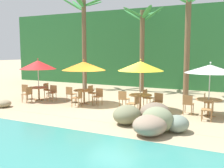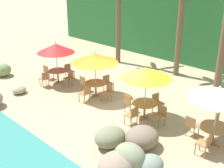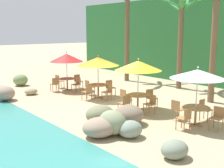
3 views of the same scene
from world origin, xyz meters
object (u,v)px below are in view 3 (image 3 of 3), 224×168
object	(u,v)px
umbrella_red	(67,58)
palm_tree_nearest	(127,20)
chair_orange_inland	(110,87)
chair_white_inland	(204,108)
dining_table_red	(67,80)
chair_orange_seaward	(108,91)
chair_red_seaward	(77,84)
chair_yellow_seaward	(151,103)
chair_red_left	(59,80)
dining_table_orange	(98,87)
chair_red_right	(55,84)
chair_white_left	(177,109)
chair_red_inland	(78,80)
umbrella_white	(198,74)
chair_white_right	(185,117)
umbrella_yellow	(138,66)
palm_tree_second	(181,28)
chair_yellow_right	(125,102)
chair_orange_right	(88,91)
dining_table_white	(196,110)
chair_yellow_inland	(151,97)
chair_white_seaward	(217,117)
chair_orange_left	(89,86)
chair_yellow_left	(125,96)
palm_tree_third	(215,20)
umbrella_orange	(98,61)

from	to	relation	value
umbrella_red	palm_tree_nearest	distance (m)	5.68
chair_orange_inland	chair_white_inland	size ratio (longest dim) A/B	1.00
dining_table_red	chair_orange_seaward	bearing A→B (deg)	3.70
chair_red_seaward	chair_yellow_seaward	distance (m)	6.11
chair_red_left	dining_table_orange	world-z (taller)	chair_red_left
chair_red_right	chair_white_left	size ratio (longest dim) A/B	1.00
chair_red_inland	umbrella_white	xyz separation A→B (m)	(9.23, -0.54, 1.53)
chair_white_left	chair_white_right	world-z (taller)	same
chair_red_right	chair_white_left	bearing A→B (deg)	7.50
chair_red_inland	umbrella_yellow	distance (m)	6.42
umbrella_yellow	palm_tree_second	bearing A→B (deg)	109.71
chair_yellow_right	chair_red_seaward	bearing A→B (deg)	170.53
umbrella_red	chair_red_seaward	size ratio (longest dim) A/B	2.73
chair_red_right	chair_orange_right	xyz separation A→B (m)	(3.09, 0.25, 0.00)
umbrella_red	umbrella_yellow	size ratio (longest dim) A/B	0.98
chair_white_right	dining_table_orange	bearing A→B (deg)	173.13
dining_table_white	palm_tree_nearest	distance (m)	11.20
umbrella_red	dining_table_white	world-z (taller)	umbrella_red
umbrella_red	chair_red_right	distance (m)	1.73
chair_red_seaward	chair_yellow_inland	distance (m)	5.35
chair_yellow_right	dining_table_white	bearing A→B (deg)	18.92
chair_white_inland	dining_table_white	bearing A→B (deg)	-78.45
chair_red_seaward	chair_orange_inland	distance (m)	2.24
chair_orange_right	umbrella_yellow	xyz separation A→B (m)	(3.01, 0.73, 1.58)
dining_table_white	chair_white_seaward	xyz separation A→B (m)	(0.83, 0.18, -0.10)
chair_orange_left	umbrella_white	world-z (taller)	umbrella_white
chair_yellow_left	dining_table_white	bearing A→B (deg)	3.31
chair_white_inland	chair_white_left	bearing A→B (deg)	-126.97
chair_red_seaward	palm_tree_second	distance (m)	7.29
chair_red_seaward	palm_tree_third	bearing A→B (deg)	31.14
chair_white_right	umbrella_white	bearing A→B (deg)	99.23
chair_red_left	umbrella_yellow	world-z (taller)	umbrella_yellow
palm_tree_third	chair_white_right	bearing A→B (deg)	-68.06
chair_white_left	dining_table_orange	bearing A→B (deg)	-179.92
dining_table_orange	chair_yellow_right	distance (m)	3.40
chair_orange_right	palm_tree_second	xyz separation A→B (m)	(0.98, 6.41, 3.30)
chair_red_inland	chair_yellow_left	world-z (taller)	same
umbrella_orange	palm_tree_third	size ratio (longest dim) A/B	0.37
chair_yellow_seaward	chair_white_left	size ratio (longest dim) A/B	1.00
chair_yellow_right	chair_white_inland	distance (m)	3.38
chair_orange_inland	chair_yellow_left	world-z (taller)	same
chair_white_seaward	chair_white_inland	xyz separation A→B (m)	(-1.01, 0.65, 0.00)
palm_tree_second	dining_table_orange	bearing A→B (deg)	-101.87
chair_red_inland	chair_yellow_right	distance (m)	6.43
chair_red_right	umbrella_yellow	xyz separation A→B (m)	(6.11, 0.99, 1.58)
chair_orange_inland	umbrella_white	size ratio (longest dim) A/B	0.37
chair_orange_right	chair_yellow_right	bearing A→B (deg)	-2.22
umbrella_yellow	palm_tree_second	world-z (taller)	palm_tree_second
dining_table_white	palm_tree_second	world-z (taller)	palm_tree_second
umbrella_orange	chair_orange_inland	world-z (taller)	umbrella_orange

